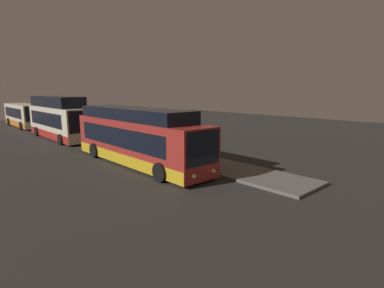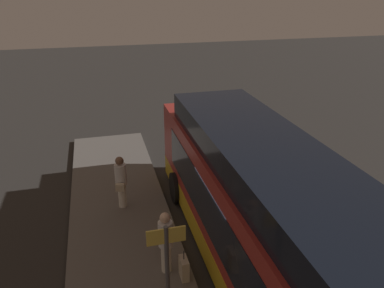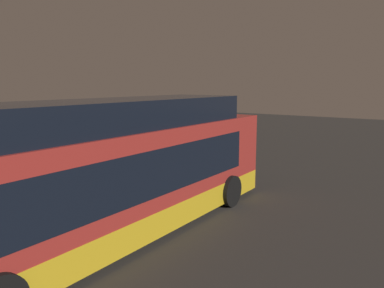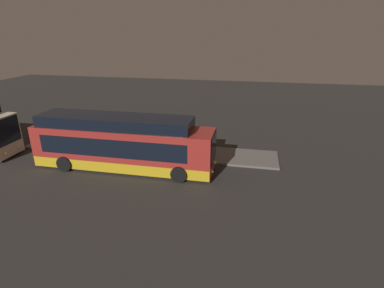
% 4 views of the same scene
% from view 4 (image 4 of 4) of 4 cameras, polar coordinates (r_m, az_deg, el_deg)
% --- Properties ---
extents(ground, '(80.00, 80.00, 0.00)m').
position_cam_4_polar(ground, '(21.26, -11.27, -4.45)').
color(ground, '#2B2826').
extents(platform, '(20.00, 3.15, 0.16)m').
position_cam_4_polar(platform, '(23.93, -8.43, -1.13)').
color(platform, '#605B56').
rests_on(platform, ground).
extents(bus_lead, '(12.37, 2.86, 3.69)m').
position_cam_4_polar(bus_lead, '(20.76, -13.18, -0.19)').
color(bus_lead, maroon).
rests_on(bus_lead, ground).
extents(passenger_boarding, '(0.61, 0.45, 1.81)m').
position_cam_4_polar(passenger_boarding, '(22.50, -0.21, 0.57)').
color(passenger_boarding, silver).
rests_on(passenger_boarding, platform).
extents(passenger_waiting, '(0.49, 0.49, 1.74)m').
position_cam_4_polar(passenger_waiting, '(22.67, -8.93, 0.38)').
color(passenger_waiting, silver).
rests_on(passenger_waiting, platform).
extents(suitcase, '(0.41, 0.19, 0.82)m').
position_cam_4_polar(suitcase, '(22.70, -10.01, -1.45)').
color(suitcase, beige).
rests_on(suitcase, platform).
extents(sign_post, '(0.10, 0.84, 2.21)m').
position_cam_4_polar(sign_post, '(23.10, -11.58, 1.83)').
color(sign_post, '#4C4C51').
rests_on(sign_post, platform).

